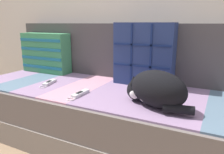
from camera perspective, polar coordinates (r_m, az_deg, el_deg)
ground_plane at (r=1.51m, az=-1.92°, el=-18.35°), size 14.00×14.00×0.00m
couch at (r=1.53m, az=0.68°, el=-9.89°), size 2.19×0.81×0.38m
sofa_backrest at (r=1.72m, az=5.72°, el=6.67°), size 2.15×0.14×0.42m
throw_pillow_quilted at (r=1.54m, az=8.37°, el=5.87°), size 0.41×0.14×0.43m
throw_pillow_striped at (r=2.02m, az=-16.88°, el=6.05°), size 0.45×0.14×0.34m
sleeping_cat at (r=1.16m, az=11.08°, el=-3.24°), size 0.38×0.28×0.19m
game_remote_near at (r=1.35m, az=-8.43°, el=-4.37°), size 0.05×0.20×0.02m
game_remote_far at (r=1.64m, az=-16.10°, el=-1.44°), size 0.09×0.20×0.02m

